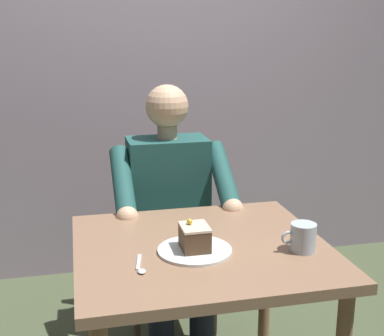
{
  "coord_description": "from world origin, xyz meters",
  "views": [
    {
      "loc": [
        0.41,
        1.62,
        1.42
      ],
      "look_at": [
        0.01,
        -0.1,
        0.96
      ],
      "focal_mm": 48.58,
      "sensor_mm": 36.0,
      "label": 1
    }
  ],
  "objects_px": {
    "dining_table": "(201,270)",
    "coffee_cup": "(303,237)",
    "chair": "(165,229)",
    "dessert_spoon": "(140,267)",
    "seated_person": "(171,215)",
    "cake_slice": "(195,237)"
  },
  "relations": [
    {
      "from": "dining_table",
      "to": "dessert_spoon",
      "type": "relative_size",
      "value": 6.05
    },
    {
      "from": "chair",
      "to": "cake_slice",
      "type": "relative_size",
      "value": 7.99
    },
    {
      "from": "cake_slice",
      "to": "coffee_cup",
      "type": "xyz_separation_m",
      "value": [
        -0.35,
        0.08,
        -0.0
      ]
    },
    {
      "from": "dining_table",
      "to": "seated_person",
      "type": "distance_m",
      "value": 0.56
    },
    {
      "from": "coffee_cup",
      "to": "chair",
      "type": "bearing_deg",
      "value": -69.84
    },
    {
      "from": "cake_slice",
      "to": "seated_person",
      "type": "bearing_deg",
      "value": -93.38
    },
    {
      "from": "dining_table",
      "to": "coffee_cup",
      "type": "bearing_deg",
      "value": 158.51
    },
    {
      "from": "coffee_cup",
      "to": "dessert_spoon",
      "type": "bearing_deg",
      "value": 1.0
    },
    {
      "from": "dining_table",
      "to": "chair",
      "type": "xyz_separation_m",
      "value": [
        0.0,
        -0.74,
        -0.13
      ]
    },
    {
      "from": "seated_person",
      "to": "dessert_spoon",
      "type": "height_order",
      "value": "seated_person"
    },
    {
      "from": "coffee_cup",
      "to": "dessert_spoon",
      "type": "relative_size",
      "value": 0.85
    },
    {
      "from": "chair",
      "to": "cake_slice",
      "type": "xyz_separation_m",
      "value": [
        0.04,
        0.79,
        0.28
      ]
    },
    {
      "from": "seated_person",
      "to": "coffee_cup",
      "type": "relative_size",
      "value": 9.9
    },
    {
      "from": "dessert_spoon",
      "to": "coffee_cup",
      "type": "bearing_deg",
      "value": -179.0
    },
    {
      "from": "dining_table",
      "to": "coffee_cup",
      "type": "distance_m",
      "value": 0.37
    },
    {
      "from": "cake_slice",
      "to": "coffee_cup",
      "type": "relative_size",
      "value": 0.91
    },
    {
      "from": "dining_table",
      "to": "coffee_cup",
      "type": "height_order",
      "value": "coffee_cup"
    },
    {
      "from": "chair",
      "to": "dessert_spoon",
      "type": "relative_size",
      "value": 6.19
    },
    {
      "from": "dining_table",
      "to": "seated_person",
      "type": "height_order",
      "value": "seated_person"
    },
    {
      "from": "chair",
      "to": "coffee_cup",
      "type": "relative_size",
      "value": 7.31
    },
    {
      "from": "seated_person",
      "to": "coffee_cup",
      "type": "height_order",
      "value": "seated_person"
    },
    {
      "from": "dessert_spoon",
      "to": "seated_person",
      "type": "bearing_deg",
      "value": -108.24
    }
  ]
}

